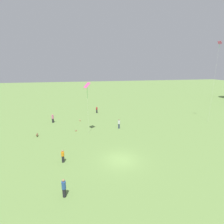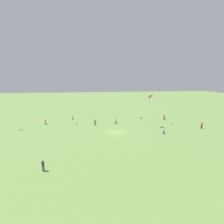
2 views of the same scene
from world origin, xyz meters
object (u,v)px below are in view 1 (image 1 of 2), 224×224
Objects in this scene: person_6 at (53,118)px; person_1 at (64,188)px; person_5 at (63,156)px; dog_0 at (37,135)px; kite_4 at (219,50)px; picnic_bag_1 at (80,120)px; picnic_bag_0 at (76,131)px; person_4 at (97,110)px; kite_3 at (87,87)px; person_0 at (119,124)px.

person_1 is at bearing 147.41° from person_6.
person_5 reaches higher than dog_0.
person_5 is 0.10× the size of kite_4.
person_1 is 4.60× the size of picnic_bag_1.
person_6 is 2.32× the size of dog_0.
person_1 is at bearing -5.65° from picnic_bag_1.
picnic_bag_0 is (-10.59, 1.77, -0.70)m from person_5.
person_4 is at bearing 99.84° from person_5.
person_5 is (22.85, -7.23, -0.01)m from person_4.
kite_3 is (-8.88, 3.95, 7.59)m from person_5.
person_6 is 7.98m from picnic_bag_0.
person_5 is at bearing -9.18° from picnic_bag_1.
person_6 is 5.23× the size of picnic_bag_0.
person_0 is at bearing -1.87° from person_1.
picnic_bag_0 is (-1.71, -2.18, -8.30)m from kite_3.
person_0 is 4.57× the size of picnic_bag_1.
person_6 reaches higher than person_5.
person_1 is 29.88m from person_4.
kite_3 reaches higher than person_6.
picnic_bag_0 is (-16.84, 1.33, -0.80)m from person_1.
picnic_bag_1 is (-6.28, -27.32, -14.64)m from kite_4.
person_0 is 14.45m from person_6.
person_5 is 17.22m from person_6.
person_1 is (16.72, -9.51, 0.01)m from person_0.
person_5 is 10.76m from picnic_bag_0.
kite_3 is at bearing 112.92° from kite_4.
person_1 is at bearing -4.53° from picnic_bag_0.
person_4 is at bearing -169.33° from kite_3.
kite_4 is at bearing 0.07° from dog_0.
picnic_bag_1 is (-7.88, -1.24, -8.25)m from kite_3.
kite_3 is (-15.13, 3.52, 7.50)m from person_1.
person_6 is 0.21× the size of kite_3.
person_6 is 5.74m from picnic_bag_1.
person_6 is 0.11× the size of kite_4.
picnic_bag_1 is at bearing 108.22° from person_5.
person_5 is (10.48, -9.94, -0.09)m from person_0.
kite_4 reaches higher than picnic_bag_0.
kite_3 is 0.55× the size of kite_4.
kite_3 is at bearing 179.65° from person_6.
kite_3 is (13.97, -3.28, 7.58)m from person_4.
person_0 reaches higher than person_5.
kite_4 is at bearing 46.64° from person_5.
person_1 is at bearing -73.61° from person_0.
picnic_bag_0 is (12.25, -5.46, -0.71)m from person_4.
kite_4 reaches higher than person_4.
kite_4 is 20.35× the size of dog_0.
kite_3 reaches higher than person_5.
person_4 is 11.78m from person_6.
person_5 is at bearing 128.65° from kite_4.
picnic_bag_0 is 0.89× the size of picnic_bag_1.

